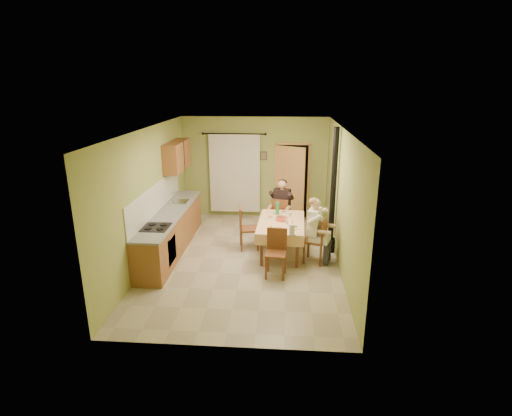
# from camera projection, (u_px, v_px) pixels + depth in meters

# --- Properties ---
(floor) EXTENTS (4.00, 6.00, 0.01)m
(floor) POSITION_uv_depth(u_px,v_px,m) (244.00, 259.00, 8.67)
(floor) COLOR tan
(floor) RESTS_ON ground
(room_shell) EXTENTS (4.04, 6.04, 2.82)m
(room_shell) POSITION_uv_depth(u_px,v_px,m) (243.00, 178.00, 8.12)
(room_shell) COLOR #9AA655
(room_shell) RESTS_ON ground
(kitchen_run) EXTENTS (0.64, 3.64, 1.56)m
(kitchen_run) POSITION_uv_depth(u_px,v_px,m) (171.00, 230.00, 9.03)
(kitchen_run) COLOR brown
(kitchen_run) RESTS_ON ground
(upper_cabinets) EXTENTS (0.35, 1.40, 0.70)m
(upper_cabinets) POSITION_uv_depth(u_px,v_px,m) (177.00, 156.00, 9.83)
(upper_cabinets) COLOR brown
(upper_cabinets) RESTS_ON room_shell
(curtain) EXTENTS (1.70, 0.07, 2.22)m
(curtain) POSITION_uv_depth(u_px,v_px,m) (235.00, 173.00, 11.09)
(curtain) COLOR black
(curtain) RESTS_ON ground
(doorway) EXTENTS (0.96, 0.42, 2.15)m
(doorway) POSITION_uv_depth(u_px,v_px,m) (291.00, 182.00, 11.03)
(doorway) COLOR black
(doorway) RESTS_ON ground
(dining_table) EXTENTS (1.07, 1.70, 0.76)m
(dining_table) POSITION_uv_depth(u_px,v_px,m) (281.00, 237.00, 8.88)
(dining_table) COLOR #EDB67B
(dining_table) RESTS_ON ground
(tableware) EXTENTS (0.79, 1.61, 0.33)m
(tableware) POSITION_uv_depth(u_px,v_px,m) (283.00, 220.00, 8.66)
(tableware) COLOR white
(tableware) RESTS_ON dining_table
(chair_far) EXTENTS (0.50, 0.50, 0.97)m
(chair_far) POSITION_uv_depth(u_px,v_px,m) (281.00, 224.00, 9.99)
(chair_far) COLOR brown
(chair_far) RESTS_ON ground
(chair_near) EXTENTS (0.43, 0.43, 0.95)m
(chair_near) POSITION_uv_depth(u_px,v_px,m) (276.00, 262.00, 7.87)
(chair_near) COLOR brown
(chair_near) RESTS_ON ground
(chair_right) EXTENTS (0.53, 0.53, 0.98)m
(chair_right) POSITION_uv_depth(u_px,v_px,m) (315.00, 249.00, 8.49)
(chair_right) COLOR brown
(chair_right) RESTS_ON ground
(chair_left) EXTENTS (0.50, 0.50, 0.99)m
(chair_left) POSITION_uv_depth(u_px,v_px,m) (249.00, 236.00, 9.18)
(chair_left) COLOR brown
(chair_left) RESTS_ON ground
(man_far) EXTENTS (0.64, 0.55, 1.39)m
(man_far) POSITION_uv_depth(u_px,v_px,m) (282.00, 201.00, 9.83)
(man_far) COLOR black
(man_far) RESTS_ON chair_far
(man_right) EXTENTS (0.58, 0.64, 1.39)m
(man_right) POSITION_uv_depth(u_px,v_px,m) (316.00, 223.00, 8.31)
(man_right) COLOR white
(man_right) RESTS_ON chair_right
(stove_flue) EXTENTS (0.24, 0.24, 2.80)m
(stove_flue) POSITION_uv_depth(u_px,v_px,m) (332.00, 208.00, 8.80)
(stove_flue) COLOR black
(stove_flue) RESTS_ON ground
(picture_back) EXTENTS (0.19, 0.03, 0.23)m
(picture_back) POSITION_uv_depth(u_px,v_px,m) (264.00, 156.00, 10.95)
(picture_back) COLOR black
(picture_back) RESTS_ON room_shell
(picture_right) EXTENTS (0.03, 0.31, 0.21)m
(picture_right) POSITION_uv_depth(u_px,v_px,m) (334.00, 166.00, 9.12)
(picture_right) COLOR brown
(picture_right) RESTS_ON room_shell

